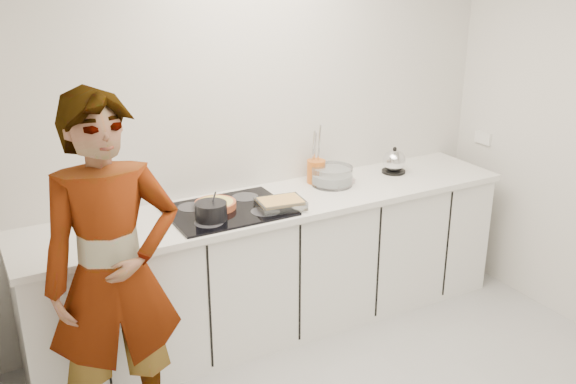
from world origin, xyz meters
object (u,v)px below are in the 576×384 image
kettle (394,162)px  saucepan (211,211)px  tart_dish (215,204)px  mixing_bowl (332,177)px  utensil_crock (316,171)px  hob (228,210)px  baking_dish (281,203)px  cook (114,276)px

kettle → saucepan: bearing=-171.9°
tart_dish → mixing_bowl: size_ratio=0.85×
tart_dish → utensil_crock: (0.80, 0.14, 0.04)m
mixing_bowl → tart_dish: bearing=-177.0°
saucepan → hob: bearing=34.1°
mixing_bowl → utensil_crock: size_ratio=2.13×
hob → saucepan: saucepan is taller
baking_dish → cook: size_ratio=0.17×
tart_dish → utensil_crock: 0.81m
kettle → cook: 2.25m
kettle → hob: bearing=-175.3°
hob → mixing_bowl: (0.81, 0.10, 0.05)m
hob → tart_dish: size_ratio=2.52×
cook → hob: bearing=36.2°
utensil_crock → tart_dish: bearing=-169.9°
hob → mixing_bowl: 0.82m
mixing_bowl → utensil_crock: 0.12m
baking_dish → kettle: kettle is taller
baking_dish → utensil_crock: (0.45, 0.33, 0.03)m
utensil_crock → cook: 1.72m
cook → utensil_crock: bearing=28.8°
tart_dish → kettle: kettle is taller
baking_dish → utensil_crock: utensil_crock is taller
mixing_bowl → cook: cook is taller
cook → kettle: bearing=20.5°
mixing_bowl → utensil_crock: bearing=125.2°
saucepan → kettle: 1.50m
tart_dish → cook: size_ratio=0.16×
cook → saucepan: bearing=35.6°
kettle → tart_dish: bearing=-177.8°
baking_dish → utensil_crock: bearing=36.4°
hob → mixing_bowl: size_ratio=2.15×
mixing_bowl → baking_dish: bearing=-155.5°
baking_dish → kettle: size_ratio=1.59×
tart_dish → kettle: 1.39m
tart_dish → saucepan: saucepan is taller
tart_dish → baking_dish: bearing=-28.9°
kettle → utensil_crock: 0.60m
kettle → mixing_bowl: bearing=-179.0°
saucepan → tart_dish: bearing=59.7°
tart_dish → cook: (-0.77, -0.56, -0.03)m
saucepan → cook: size_ratio=0.11×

